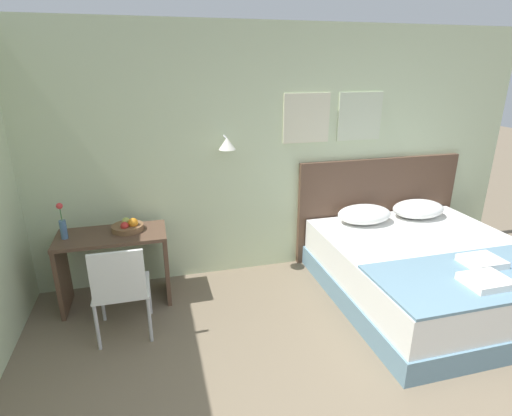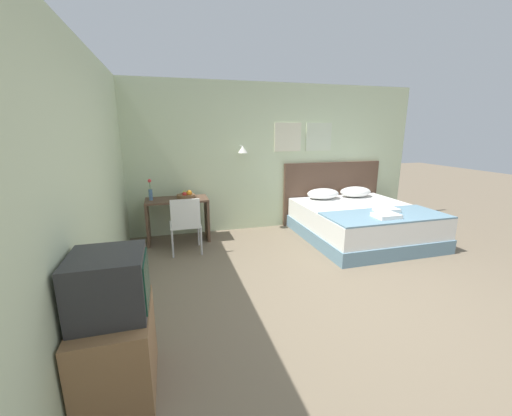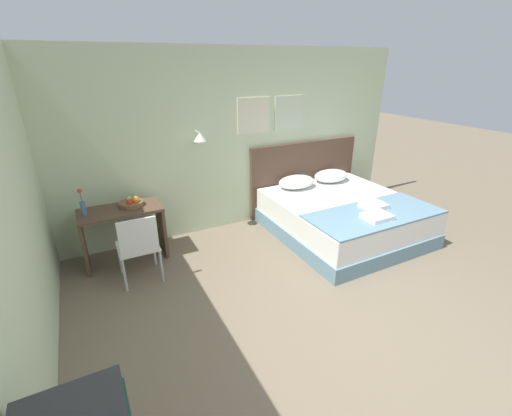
# 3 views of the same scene
# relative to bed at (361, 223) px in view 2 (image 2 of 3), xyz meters

# --- Properties ---
(ground_plane) EXTENTS (24.00, 24.00, 0.00)m
(ground_plane) POSITION_rel_bed_xyz_m (-1.32, -1.82, -0.28)
(ground_plane) COLOR #756651
(wall_back) EXTENTS (5.87, 0.31, 2.65)m
(wall_back) POSITION_rel_bed_xyz_m (-1.31, 1.12, 1.05)
(wall_back) COLOR beige
(wall_back) RESTS_ON ground_plane
(wall_left) EXTENTS (0.06, 5.91, 2.65)m
(wall_left) POSITION_rel_bed_xyz_m (-3.88, -1.87, 1.05)
(wall_left) COLOR beige
(wall_left) RESTS_ON ground_plane
(bed) EXTENTS (1.93, 2.05, 0.56)m
(bed) POSITION_rel_bed_xyz_m (0.00, 0.00, 0.00)
(bed) COLOR #66899E
(bed) RESTS_ON ground_plane
(headboard) EXTENTS (2.05, 0.06, 1.21)m
(headboard) POSITION_rel_bed_xyz_m (-0.00, 1.06, 0.33)
(headboard) COLOR brown
(headboard) RESTS_ON ground_plane
(pillow_left) EXTENTS (0.62, 0.42, 0.20)m
(pillow_left) POSITION_rel_bed_xyz_m (-0.35, 0.77, 0.38)
(pillow_left) COLOR white
(pillow_left) RESTS_ON bed
(pillow_right) EXTENTS (0.62, 0.42, 0.20)m
(pillow_right) POSITION_rel_bed_xyz_m (0.35, 0.77, 0.38)
(pillow_right) COLOR white
(pillow_right) RESTS_ON bed
(throw_blanket) EXTENTS (1.87, 0.82, 0.02)m
(throw_blanket) POSITION_rel_bed_xyz_m (-0.00, -0.60, 0.29)
(throw_blanket) COLOR #66899E
(throw_blanket) RESTS_ON bed
(folded_towel_near_foot) EXTENTS (0.33, 0.27, 0.06)m
(folded_towel_near_foot) POSITION_rel_bed_xyz_m (0.12, -0.45, 0.34)
(folded_towel_near_foot) COLOR white
(folded_towel_near_foot) RESTS_ON throw_blanket
(folded_towel_mid_bed) EXTENTS (0.35, 0.28, 0.06)m
(folded_towel_mid_bed) POSITION_rel_bed_xyz_m (-0.11, -0.74, 0.34)
(folded_towel_mid_bed) COLOR white
(folded_towel_mid_bed) RESTS_ON throw_blanket
(desk) EXTENTS (1.00, 0.50, 0.73)m
(desk) POSITION_rel_bed_xyz_m (-3.03, 0.73, 0.22)
(desk) COLOR brown
(desk) RESTS_ON ground_plane
(desk_chair) EXTENTS (0.46, 0.46, 0.87)m
(desk_chair) POSITION_rel_bed_xyz_m (-2.94, 0.11, 0.24)
(desk_chair) COLOR white
(desk_chair) RESTS_ON ground_plane
(fruit_bowl) EXTENTS (0.30, 0.30, 0.13)m
(fruit_bowl) POSITION_rel_bed_xyz_m (-2.88, 0.78, 0.49)
(fruit_bowl) COLOR brown
(fruit_bowl) RESTS_ON desk
(flower_vase) EXTENTS (0.06, 0.06, 0.35)m
(flower_vase) POSITION_rel_bed_xyz_m (-3.44, 0.73, 0.59)
(flower_vase) COLOR #4C7099
(flower_vase) RESTS_ON desk
(tv_stand) EXTENTS (0.49, 0.70, 0.62)m
(tv_stand) POSITION_rel_bed_xyz_m (-3.59, -2.36, 0.03)
(tv_stand) COLOR #8E6642
(tv_stand) RESTS_ON ground_plane
(television) EXTENTS (0.48, 0.48, 0.43)m
(television) POSITION_rel_bed_xyz_m (-3.58, -2.36, 0.56)
(television) COLOR #2D2D30
(television) RESTS_ON tv_stand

